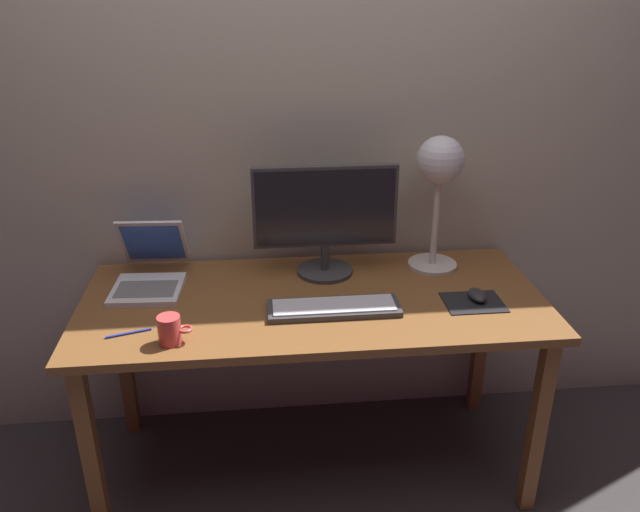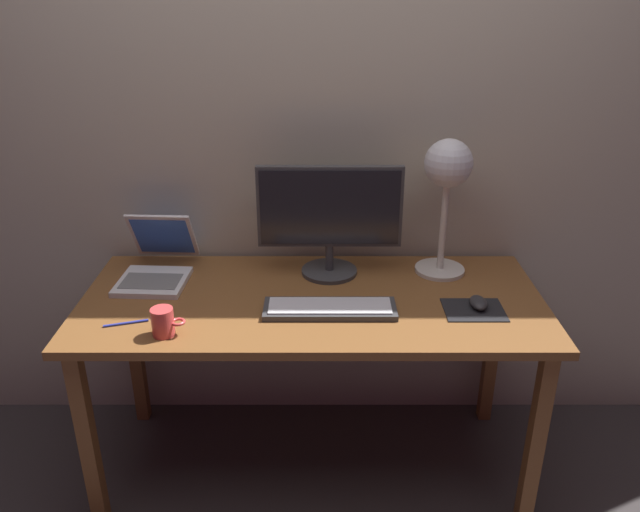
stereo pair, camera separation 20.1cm
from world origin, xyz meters
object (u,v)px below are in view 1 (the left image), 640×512
Objects in this scene: monitor at (325,214)px; desk_lamp at (440,172)px; keyboard_main at (334,308)px; coffee_mug at (170,330)px; mouse at (477,295)px; pen at (129,333)px; laptop at (150,266)px.

desk_lamp reaches higher than monitor.
keyboard_main is 4.18× the size of coffee_mug.
monitor reaches higher than mouse.
coffee_mug is at bearing -164.20° from keyboard_main.
keyboard_main is at bearing 7.19° from pen.
laptop is 3.45× the size of coffee_mug.
monitor is 5.44× the size of mouse.
mouse is (1.13, -0.26, -0.04)m from laptop.
keyboard_main is (-0.00, -0.30, -0.22)m from monitor.
mouse is at bearing 9.62° from coffee_mug.
coffee_mug is at bearing -24.55° from pen.
monitor is 0.37m from keyboard_main.
desk_lamp is (0.42, 0.31, 0.36)m from keyboard_main.
coffee_mug is 0.75× the size of pen.
pen is at bearing -172.81° from keyboard_main.
desk_lamp is 1.09m from coffee_mug.
desk_lamp is 1.20m from pen.
pen is at bearing -174.62° from mouse.
desk_lamp reaches higher than keyboard_main.
laptop is 0.72× the size of desk_lamp.
pen is (-0.66, -0.38, -0.23)m from monitor.
keyboard_main is at bearing -24.12° from laptop.
keyboard_main is at bearing 15.80° from coffee_mug.
mouse reaches higher than pen.
desk_lamp is 0.46m from mouse.
keyboard_main is 0.66m from pen.
keyboard_main is at bearing -143.34° from desk_lamp.
pen is at bearing -150.03° from monitor.
mouse is (0.50, -0.27, -0.21)m from monitor.
keyboard_main is 4.58× the size of mouse.
laptop is 1.10m from desk_lamp.
laptop reaches higher than mouse.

